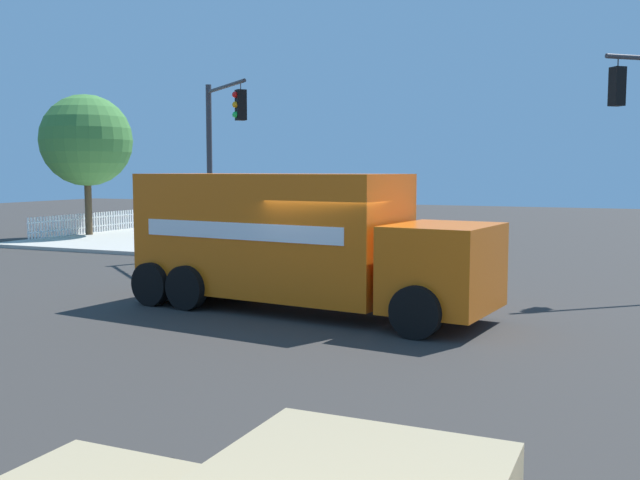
# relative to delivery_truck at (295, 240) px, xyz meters

# --- Properties ---
(ground_plane) EXTENTS (100.00, 100.00, 0.00)m
(ground_plane) POSITION_rel_delivery_truck_xyz_m (0.28, 1.10, -1.57)
(ground_plane) COLOR #33302D
(sidewalk_corner_near) EXTENTS (11.11, 11.11, 0.14)m
(sidewalk_corner_near) POSITION_rel_delivery_truck_xyz_m (-12.53, -11.72, -1.50)
(sidewalk_corner_near) COLOR #B2ADA0
(sidewalk_corner_near) RESTS_ON ground
(delivery_truck) EXTENTS (3.64, 8.36, 3.04)m
(delivery_truck) POSITION_rel_delivery_truck_xyz_m (0.00, 0.00, 0.00)
(delivery_truck) COLOR orange
(delivery_truck) RESTS_ON ground
(traffic_light_primary) EXTENTS (2.51, 2.94, 5.99)m
(traffic_light_primary) POSITION_rel_delivery_truck_xyz_m (-7.01, -6.25, 2.47)
(traffic_light_primary) COLOR #38383D
(traffic_light_primary) RESTS_ON sidewalk_corner_near
(pedestrian_near_corner) EXTENTS (0.40, 0.40, 1.64)m
(pedestrian_near_corner) POSITION_rel_delivery_truck_xyz_m (-14.67, -9.45, -0.50)
(pedestrian_near_corner) COLOR #4C4C51
(pedestrian_near_corner) RESTS_ON sidewalk_corner_near
(pedestrian_crossing) EXTENTS (0.39, 0.43, 1.71)m
(pedestrian_crossing) POSITION_rel_delivery_truck_xyz_m (-12.89, -12.55, -0.46)
(pedestrian_crossing) COLOR black
(pedestrian_crossing) RESTS_ON sidewalk_corner_near
(picket_fence_run) EXTENTS (7.30, 0.05, 0.95)m
(picket_fence_run) POSITION_rel_delivery_truck_xyz_m (-12.53, -17.02, -0.95)
(picket_fence_run) COLOR white
(picket_fence_run) RESTS_ON sidewalk_corner_near
(shade_tree_near) EXTENTS (4.19, 4.19, 6.44)m
(shade_tree_near) POSITION_rel_delivery_truck_xyz_m (-11.97, -16.38, 2.90)
(shade_tree_near) COLOR brown
(shade_tree_near) RESTS_ON sidewalk_corner_near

